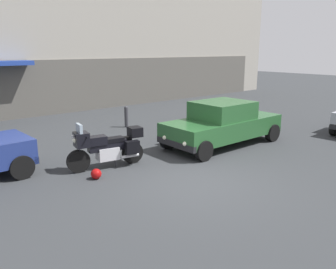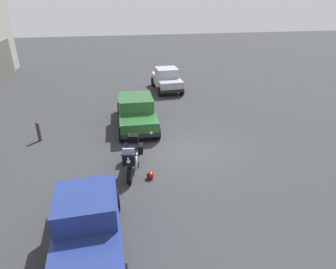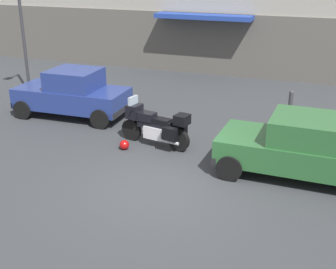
% 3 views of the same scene
% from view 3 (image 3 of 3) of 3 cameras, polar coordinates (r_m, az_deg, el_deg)
% --- Properties ---
extents(ground_plane, '(80.00, 80.00, 0.00)m').
position_cam_3_polar(ground_plane, '(10.60, -0.90, -6.90)').
color(ground_plane, '#2D3033').
extents(motorcycle, '(2.25, 0.95, 1.36)m').
position_cam_3_polar(motorcycle, '(12.76, -1.59, 1.19)').
color(motorcycle, black).
rests_on(motorcycle, ground).
extents(helmet, '(0.28, 0.28, 0.28)m').
position_cam_3_polar(helmet, '(12.71, -5.60, -1.32)').
color(helmet, '#990C0C').
rests_on(helmet, ground).
extents(car_hatchback_near, '(3.93, 1.92, 1.64)m').
position_cam_3_polar(car_hatchback_near, '(15.52, -12.09, 5.13)').
color(car_hatchback_near, navy).
rests_on(car_hatchback_near, ground).
extents(car_sedan_far, '(4.60, 1.95, 1.56)m').
position_cam_3_polar(car_sedan_far, '(11.32, 17.85, -1.69)').
color(car_sedan_far, '#235128').
rests_on(car_sedan_far, ground).
extents(streetlamp_curbside, '(0.28, 0.94, 4.93)m').
position_cam_3_polar(streetlamp_curbside, '(18.25, -18.52, 13.90)').
color(streetlamp_curbside, '#2D2D33').
rests_on(streetlamp_curbside, ground).
extents(bollard_curbside, '(0.16, 0.16, 0.93)m').
position_cam_3_polar(bollard_curbside, '(15.81, 15.40, 3.93)').
color(bollard_curbside, '#333338').
rests_on(bollard_curbside, ground).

